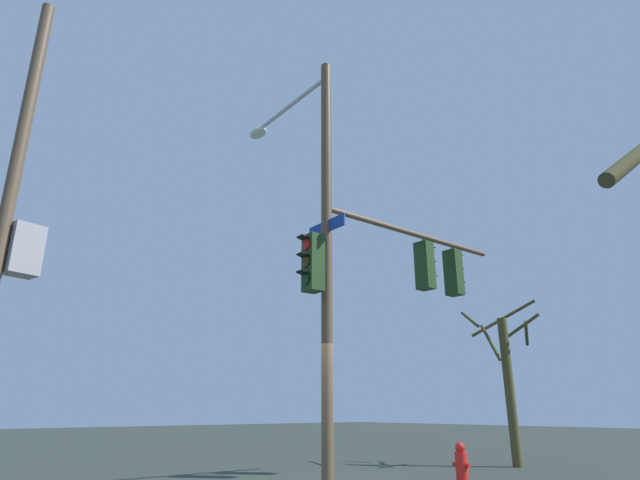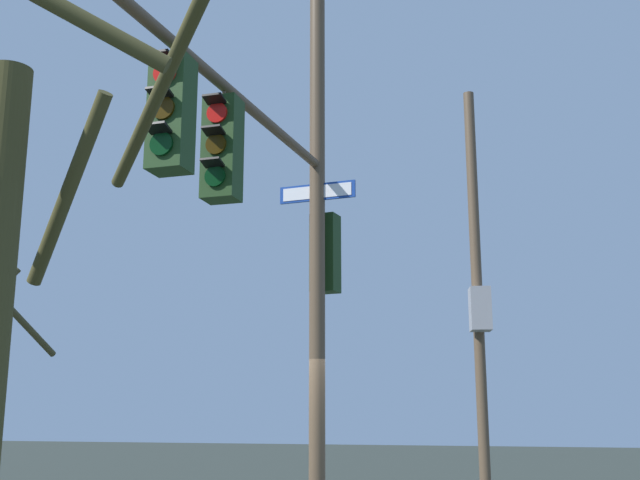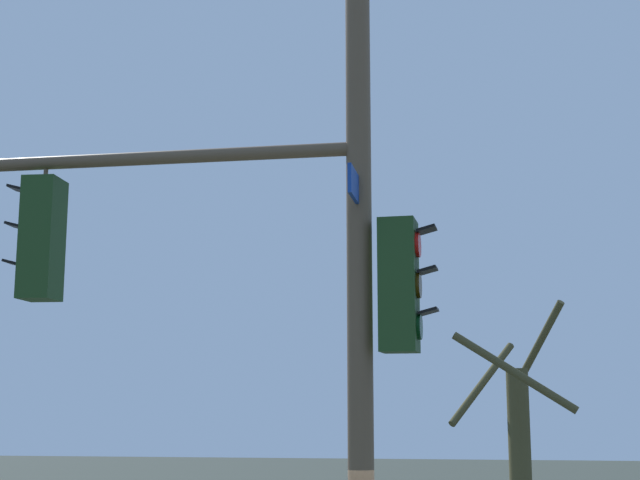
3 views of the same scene
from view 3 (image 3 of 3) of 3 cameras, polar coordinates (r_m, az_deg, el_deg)
The scene contains 2 objects.
main_signal_pole_assembly at distance 7.68m, azimuth -5.75°, elevation 2.12°, with size 3.66×5.84×8.53m.
bare_tree_across_street at distance 14.45m, azimuth 12.46°, elevation -13.77°, with size 2.11×1.87×4.58m.
Camera 3 is at (-7.79, -0.43, 3.06)m, focal length 50.70 mm.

